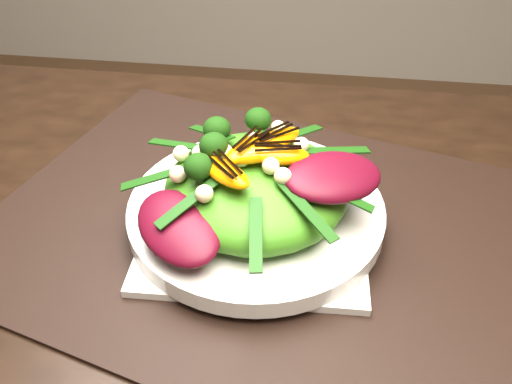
# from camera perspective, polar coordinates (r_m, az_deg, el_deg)

# --- Properties ---
(dining_table) EXTENTS (1.60, 0.90, 0.75)m
(dining_table) POSITION_cam_1_polar(r_m,az_deg,el_deg) (0.54, -13.36, -12.38)
(dining_table) COLOR black
(dining_table) RESTS_ON floor
(placemat) EXTENTS (0.65, 0.55, 0.00)m
(placemat) POSITION_cam_1_polar(r_m,az_deg,el_deg) (0.58, 0.00, -3.50)
(placemat) COLOR black
(placemat) RESTS_ON dining_table
(plate_base) EXTENTS (0.23, 0.23, 0.01)m
(plate_base) POSITION_cam_1_polar(r_m,az_deg,el_deg) (0.58, 0.00, -3.01)
(plate_base) COLOR silver
(plate_base) RESTS_ON placemat
(salad_bowl) EXTENTS (0.31, 0.31, 0.02)m
(salad_bowl) POSITION_cam_1_polar(r_m,az_deg,el_deg) (0.57, -0.00, -1.95)
(salad_bowl) COLOR silver
(salad_bowl) RESTS_ON plate_base
(lettuce_mound) EXTENTS (0.25, 0.25, 0.06)m
(lettuce_mound) POSITION_cam_1_polar(r_m,az_deg,el_deg) (0.55, 0.00, 0.39)
(lettuce_mound) COLOR #3F7C17
(lettuce_mound) RESTS_ON salad_bowl
(radicchio_leaf) EXTENTS (0.12, 0.11, 0.02)m
(radicchio_leaf) POSITION_cam_1_polar(r_m,az_deg,el_deg) (0.52, 8.16, 1.58)
(radicchio_leaf) COLOR #400613
(radicchio_leaf) RESTS_ON lettuce_mound
(orange_segment) EXTENTS (0.07, 0.03, 0.02)m
(orange_segment) POSITION_cam_1_polar(r_m,az_deg,el_deg) (0.54, -0.98, 4.62)
(orange_segment) COLOR orange
(orange_segment) RESTS_ON lettuce_mound
(broccoli_floret) EXTENTS (0.04, 0.04, 0.04)m
(broccoli_floret) POSITION_cam_1_polar(r_m,az_deg,el_deg) (0.55, -7.48, 5.21)
(broccoli_floret) COLOR black
(broccoli_floret) RESTS_ON lettuce_mound
(macadamia_nut) EXTENTS (0.02, 0.02, 0.02)m
(macadamia_nut) POSITION_cam_1_polar(r_m,az_deg,el_deg) (0.49, 2.99, -0.12)
(macadamia_nut) COLOR #C0B487
(macadamia_nut) RESTS_ON lettuce_mound
(balsamic_drizzle) EXTENTS (0.04, 0.01, 0.00)m
(balsamic_drizzle) POSITION_cam_1_polar(r_m,az_deg,el_deg) (0.53, -0.99, 5.41)
(balsamic_drizzle) COLOR black
(balsamic_drizzle) RESTS_ON orange_segment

